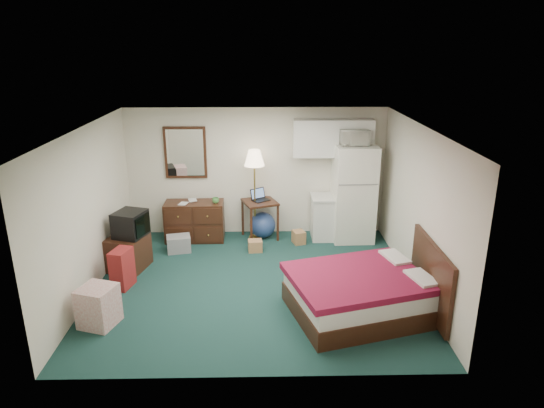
{
  "coord_description": "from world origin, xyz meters",
  "views": [
    {
      "loc": [
        0.11,
        -6.91,
        3.68
      ],
      "look_at": [
        0.27,
        0.55,
        1.16
      ],
      "focal_mm": 32.0,
      "sensor_mm": 36.0,
      "label": 1
    }
  ],
  "objects_px": {
    "desk": "(260,219)",
    "dresser": "(195,221)",
    "fridge": "(353,193)",
    "suitcase": "(122,269)",
    "bed": "(360,294)",
    "tv_stand": "(128,252)",
    "kitchen_counter": "(331,218)",
    "floor_lamp": "(255,195)"
  },
  "relations": [
    {
      "from": "dresser",
      "to": "tv_stand",
      "type": "bearing_deg",
      "value": -129.42
    },
    {
      "from": "desk",
      "to": "bed",
      "type": "relative_size",
      "value": 0.41
    },
    {
      "from": "desk",
      "to": "fridge",
      "type": "relative_size",
      "value": 0.41
    },
    {
      "from": "dresser",
      "to": "fridge",
      "type": "relative_size",
      "value": 0.6
    },
    {
      "from": "desk",
      "to": "bed",
      "type": "xyz_separation_m",
      "value": [
        1.41,
        -2.82,
        -0.08
      ]
    },
    {
      "from": "tv_stand",
      "to": "bed",
      "type": "bearing_deg",
      "value": -8.7
    },
    {
      "from": "kitchen_counter",
      "to": "bed",
      "type": "relative_size",
      "value": 0.44
    },
    {
      "from": "suitcase",
      "to": "kitchen_counter",
      "type": "bearing_deg",
      "value": 43.21
    },
    {
      "from": "dresser",
      "to": "desk",
      "type": "relative_size",
      "value": 1.48
    },
    {
      "from": "floor_lamp",
      "to": "dresser",
      "type": "bearing_deg",
      "value": -176.92
    },
    {
      "from": "suitcase",
      "to": "floor_lamp",
      "type": "bearing_deg",
      "value": 58.09
    },
    {
      "from": "bed",
      "to": "tv_stand",
      "type": "xyz_separation_m",
      "value": [
        -3.64,
        1.53,
        -0.01
      ]
    },
    {
      "from": "fridge",
      "to": "suitcase",
      "type": "xyz_separation_m",
      "value": [
        -3.93,
        -1.92,
        -0.61
      ]
    },
    {
      "from": "kitchen_counter",
      "to": "bed",
      "type": "height_order",
      "value": "kitchen_counter"
    },
    {
      "from": "desk",
      "to": "fridge",
      "type": "bearing_deg",
      "value": -21.32
    },
    {
      "from": "suitcase",
      "to": "bed",
      "type": "bearing_deg",
      "value": 0.92
    },
    {
      "from": "floor_lamp",
      "to": "tv_stand",
      "type": "relative_size",
      "value": 2.82
    },
    {
      "from": "tv_stand",
      "to": "dresser",
      "type": "bearing_deg",
      "value": 65.62
    },
    {
      "from": "fridge",
      "to": "tv_stand",
      "type": "distance_m",
      "value": 4.25
    },
    {
      "from": "dresser",
      "to": "suitcase",
      "type": "relative_size",
      "value": 1.78
    },
    {
      "from": "kitchen_counter",
      "to": "fridge",
      "type": "height_order",
      "value": "fridge"
    },
    {
      "from": "bed",
      "to": "tv_stand",
      "type": "relative_size",
      "value": 2.96
    },
    {
      "from": "tv_stand",
      "to": "suitcase",
      "type": "relative_size",
      "value": 0.99
    },
    {
      "from": "fridge",
      "to": "suitcase",
      "type": "distance_m",
      "value": 4.42
    },
    {
      "from": "desk",
      "to": "suitcase",
      "type": "bearing_deg",
      "value": -157.11
    },
    {
      "from": "floor_lamp",
      "to": "suitcase",
      "type": "xyz_separation_m",
      "value": [
        -2.05,
        -1.96,
        -0.56
      ]
    },
    {
      "from": "dresser",
      "to": "floor_lamp",
      "type": "xyz_separation_m",
      "value": [
        1.16,
        0.06,
        0.5
      ]
    },
    {
      "from": "suitcase",
      "to": "tv_stand",
      "type": "bearing_deg",
      "value": 111.18
    },
    {
      "from": "dresser",
      "to": "desk",
      "type": "distance_m",
      "value": 1.26
    },
    {
      "from": "floor_lamp",
      "to": "kitchen_counter",
      "type": "xyz_separation_m",
      "value": [
        1.48,
        -0.02,
        -0.47
      ]
    },
    {
      "from": "tv_stand",
      "to": "suitcase",
      "type": "height_order",
      "value": "suitcase"
    },
    {
      "from": "fridge",
      "to": "suitcase",
      "type": "height_order",
      "value": "fridge"
    },
    {
      "from": "dresser",
      "to": "kitchen_counter",
      "type": "height_order",
      "value": "kitchen_counter"
    },
    {
      "from": "floor_lamp",
      "to": "desk",
      "type": "height_order",
      "value": "floor_lamp"
    },
    {
      "from": "floor_lamp",
      "to": "bed",
      "type": "distance_m",
      "value": 3.24
    },
    {
      "from": "bed",
      "to": "floor_lamp",
      "type": "bearing_deg",
      "value": 102.34
    },
    {
      "from": "kitchen_counter",
      "to": "fridge",
      "type": "distance_m",
      "value": 0.66
    },
    {
      "from": "kitchen_counter",
      "to": "suitcase",
      "type": "distance_m",
      "value": 4.03
    },
    {
      "from": "desk",
      "to": "dresser",
      "type": "bearing_deg",
      "value": 163.41
    },
    {
      "from": "dresser",
      "to": "kitchen_counter",
      "type": "relative_size",
      "value": 1.36
    },
    {
      "from": "desk",
      "to": "tv_stand",
      "type": "xyz_separation_m",
      "value": [
        -2.23,
        -1.29,
        -0.09
      ]
    },
    {
      "from": "bed",
      "to": "suitcase",
      "type": "height_order",
      "value": "suitcase"
    }
  ]
}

